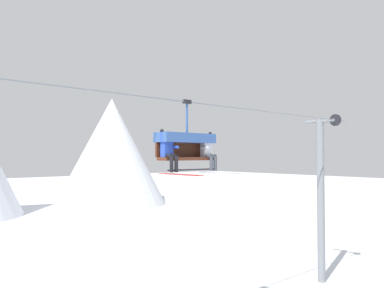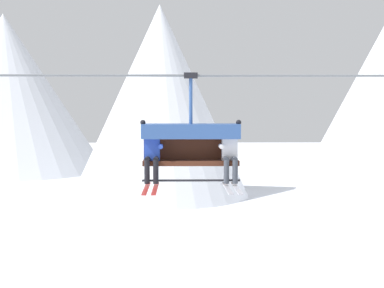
% 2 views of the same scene
% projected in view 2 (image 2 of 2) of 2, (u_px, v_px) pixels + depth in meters
% --- Properties ---
extents(mountain_peak_west, '(21.82, 21.82, 17.14)m').
position_uv_depth(mountain_peak_west, '(5.00, 93.00, 64.48)').
color(mountain_peak_west, white).
rests_on(mountain_peak_west, ground_plane).
extents(mountain_peak_central, '(14.03, 14.03, 15.10)m').
position_uv_depth(mountain_peak_central, '(160.00, 101.00, 46.57)').
color(mountain_peak_central, white).
rests_on(mountain_peak_central, ground_plane).
extents(mountain_peak_east, '(13.75, 13.75, 13.41)m').
position_uv_depth(mountain_peak_east, '(383.00, 111.00, 46.05)').
color(mountain_peak_east, white).
rests_on(mountain_peak_east, ground_plane).
extents(lift_cable, '(20.20, 0.05, 0.05)m').
position_uv_depth(lift_cable, '(196.00, 76.00, 12.02)').
color(lift_cable, slate).
extents(chairlift_chair, '(2.01, 0.74, 2.20)m').
position_uv_depth(chairlift_chair, '(191.00, 138.00, 12.18)').
color(chairlift_chair, '#512819').
extents(skier_blue, '(0.48, 1.70, 1.34)m').
position_uv_depth(skier_blue, '(152.00, 152.00, 11.96)').
color(skier_blue, '#2847B7').
extents(skier_white, '(0.48, 1.70, 1.34)m').
position_uv_depth(skier_white, '(230.00, 152.00, 12.00)').
color(skier_white, silver).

